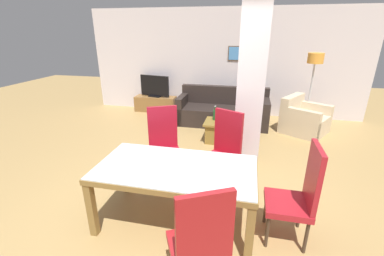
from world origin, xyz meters
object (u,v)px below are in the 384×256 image
at_px(bottle, 215,115).
at_px(tv_screen, 155,86).
at_px(dining_table, 176,177).
at_px(floor_lamp, 314,66).
at_px(armchair, 303,120).
at_px(tv_stand, 156,104).
at_px(dining_chair_head_right, 299,193).
at_px(coffee_table, 219,131).
at_px(dining_chair_far_left, 164,143).
at_px(dining_chair_near_right, 200,243).
at_px(dining_chair_far_right, 223,149).
at_px(sofa, 223,112).

height_order(bottle, tv_screen, tv_screen).
distance_m(dining_table, floor_lamp, 4.38).
relative_size(armchair, tv_stand, 1.04).
xyz_separation_m(dining_chair_head_right, coffee_table, (-1.10, 2.48, -0.36)).
relative_size(dining_chair_far_left, tv_screen, 1.30).
xyz_separation_m(dining_chair_near_right, coffee_table, (-0.24, 3.34, -0.36)).
bearing_deg(dining_table, floor_lamp, 60.81).
relative_size(tv_screen, floor_lamp, 0.51).
relative_size(dining_chair_far_right, coffee_table, 1.85).
height_order(dining_table, tv_stand, dining_table).
xyz_separation_m(dining_chair_head_right, floor_lamp, (0.78, 3.75, 0.85)).
xyz_separation_m(dining_chair_head_right, dining_chair_far_right, (-0.87, 0.91, 0.00)).
relative_size(dining_chair_near_right, tv_stand, 0.99).
relative_size(dining_chair_near_right, bottle, 3.74).
height_order(dining_table, floor_lamp, floor_lamp).
distance_m(dining_table, dining_chair_head_right, 1.31).
bearing_deg(floor_lamp, armchair, -108.64).
xyz_separation_m(dining_chair_head_right, bottle, (-1.22, 2.56, -0.04)).
xyz_separation_m(dining_chair_far_right, floor_lamp, (1.65, 2.85, 0.85)).
bearing_deg(bottle, dining_chair_far_right, -78.20).
distance_m(dining_chair_far_right, coffee_table, 1.63).
height_order(dining_chair_far_left, bottle, dining_chair_far_left).
bearing_deg(coffee_table, floor_lamp, 33.98).
bearing_deg(tv_stand, tv_screen, 0.00).
bearing_deg(floor_lamp, sofa, -175.03).
height_order(dining_chair_far_left, coffee_table, dining_chair_far_left).
distance_m(dining_chair_far_left, bottle, 1.75).
bearing_deg(floor_lamp, bottle, -149.22).
bearing_deg(dining_chair_head_right, armchair, -11.05).
relative_size(sofa, coffee_table, 3.56).
height_order(dining_table, dining_chair_far_right, dining_chair_far_right).
distance_m(sofa, tv_stand, 2.05).
height_order(dining_chair_far_right, bottle, dining_chair_far_right).
relative_size(dining_chair_head_right, armchair, 0.95).
xyz_separation_m(dining_chair_head_right, tv_screen, (-3.11, 4.20, 0.13)).
relative_size(dining_chair_head_right, floor_lamp, 0.66).
xyz_separation_m(dining_chair_far_left, tv_stand, (-1.36, 3.30, -0.37)).
bearing_deg(dining_chair_far_left, dining_chair_head_right, 126.67).
bearing_deg(dining_chair_head_right, bottle, 25.39).
distance_m(armchair, tv_screen, 3.89).
relative_size(dining_table, dining_chair_head_right, 1.60).
bearing_deg(dining_table, bottle, 87.85).
height_order(dining_table, tv_screen, tv_screen).
height_order(dining_table, sofa, sofa).
bearing_deg(dining_chair_far_left, coffee_table, -138.52).
xyz_separation_m(dining_chair_near_right, floor_lamp, (1.65, 4.62, 0.85)).
xyz_separation_m(coffee_table, tv_stand, (-2.01, 1.72, -0.01)).
xyz_separation_m(dining_table, sofa, (0.15, 3.58, -0.30)).
relative_size(bottle, floor_lamp, 0.18).
relative_size(coffee_table, bottle, 2.02).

